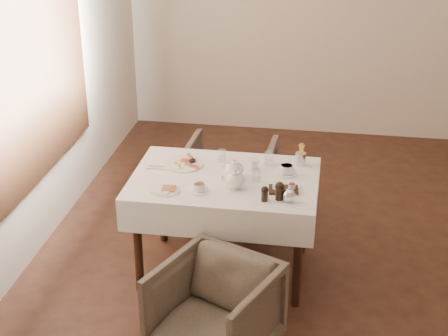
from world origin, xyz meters
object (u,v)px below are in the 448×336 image
(armchair_near, at_px, (214,312))
(breakfast_plate, at_px, (184,163))
(teapot_centre, at_px, (234,168))
(armchair_far, at_px, (229,182))
(table, at_px, (225,192))

(armchair_near, bearing_deg, breakfast_plate, 134.33)
(armchair_near, distance_m, teapot_centre, 1.05)
(armchair_far, bearing_deg, teapot_centre, 103.89)
(teapot_centre, bearing_deg, table, -148.44)
(armchair_far, bearing_deg, armchair_near, 98.55)
(breakfast_plate, height_order, teapot_centre, teapot_centre)
(breakfast_plate, distance_m, teapot_centre, 0.42)
(breakfast_plate, bearing_deg, table, -34.24)
(table, distance_m, armchair_far, 0.85)
(armchair_near, distance_m, armchair_far, 1.69)
(table, relative_size, armchair_far, 1.76)
(armchair_near, xyz_separation_m, armchair_far, (-0.18, 1.68, 0.03))
(table, distance_m, teapot_centre, 0.20)
(armchair_near, height_order, breakfast_plate, breakfast_plate)
(table, relative_size, teapot_centre, 7.30)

